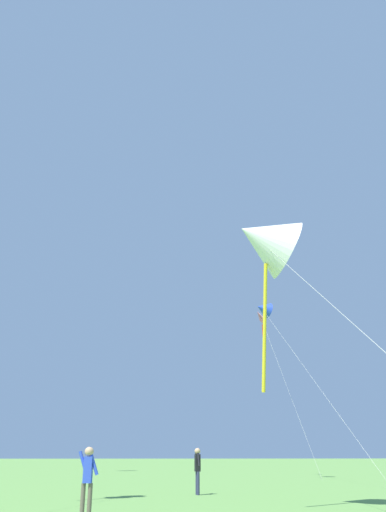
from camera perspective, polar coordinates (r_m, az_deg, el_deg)
kite_white_distant at (r=17.11m, az=7.58°, el=1.66°), size 2.97×11.04×9.04m
kite_blue_delta at (r=36.52m, az=7.43°, el=-5.57°), size 4.25×10.11×11.24m
kite_pink_low at (r=40.92m, az=7.54°, el=-7.54°), size 2.61×5.77×11.55m
person_foreground_watcher at (r=14.24m, az=-11.09°, el=-21.83°), size 0.53×0.22×1.63m
person_near_tree at (r=22.30m, az=0.48°, el=-21.39°), size 0.23×0.55×1.68m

